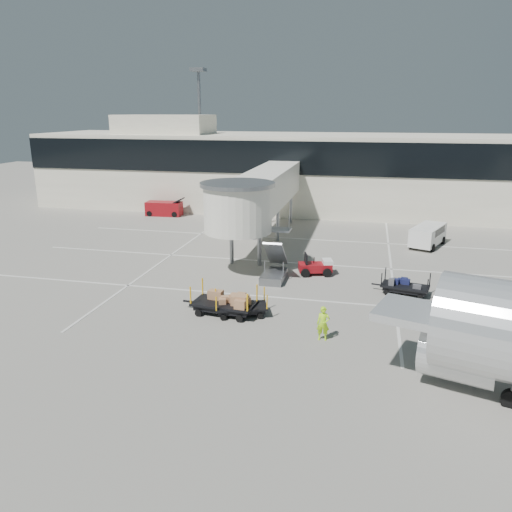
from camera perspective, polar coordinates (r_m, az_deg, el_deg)
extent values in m
plane|color=gray|center=(27.02, 2.98, -6.35)|extent=(140.00, 140.00, 0.00)
cube|color=silver|center=(28.85, 3.67, -4.84)|extent=(40.00, 0.15, 0.02)
cube|color=silver|center=(35.41, 5.48, -0.86)|extent=(40.00, 0.15, 0.02)
cube|color=silver|center=(42.11, 6.72, 1.87)|extent=(40.00, 0.15, 0.02)
cube|color=silver|center=(36.17, 15.16, -0.99)|extent=(0.15, 30.00, 0.02)
cube|color=silver|center=(38.79, -9.12, 0.53)|extent=(0.15, 30.00, 0.02)
cube|color=silver|center=(55.13, 8.48, 9.42)|extent=(64.00, 12.00, 8.00)
cube|color=black|center=(48.93, 8.00, 10.95)|extent=(64.00, 0.12, 3.20)
cube|color=silver|center=(57.09, -10.41, 14.59)|extent=(10.00, 6.00, 2.00)
cylinder|color=gray|center=(62.04, -6.38, 13.47)|extent=(0.36, 0.36, 15.00)
cube|color=gray|center=(62.15, -6.61, 20.39)|extent=(1.60, 1.60, 0.40)
cube|color=silver|center=(40.89, 1.14, 7.69)|extent=(3.00, 18.00, 2.80)
cylinder|color=silver|center=(32.25, -2.11, 5.37)|extent=(4.40, 4.40, 3.00)
cylinder|color=gray|center=(31.98, -2.14, 8.19)|extent=(4.80, 4.80, 0.25)
cylinder|color=gray|center=(35.02, -2.81, 1.46)|extent=(0.28, 0.28, 2.90)
cylinder|color=gray|center=(34.55, 0.39, 1.27)|extent=(0.28, 0.28, 2.90)
cylinder|color=gray|center=(41.61, -0.23, 3.85)|extent=(0.28, 0.28, 2.90)
cylinder|color=gray|center=(41.22, 2.48, 3.72)|extent=(0.28, 0.28, 2.90)
cylinder|color=gray|center=(48.32, 1.64, 5.58)|extent=(0.28, 0.28, 2.90)
cylinder|color=gray|center=(47.99, 3.99, 5.47)|extent=(0.28, 0.28, 2.90)
cube|color=gray|center=(31.77, 2.05, -2.35)|extent=(1.40, 2.60, 0.50)
cube|color=gray|center=(31.94, 2.27, 0.29)|extent=(1.20, 2.60, 2.06)
cube|color=gray|center=(32.96, 2.75, 3.03)|extent=(1.40, 1.20, 0.12)
cube|color=maroon|center=(33.03, 6.77, -1.29)|extent=(2.33, 1.53, 0.53)
cube|color=white|center=(33.06, 8.16, -0.68)|extent=(0.85, 1.11, 0.31)
cube|color=black|center=(32.79, 5.72, -0.41)|extent=(0.33, 0.89, 0.80)
cylinder|color=black|center=(32.45, 5.66, -1.95)|extent=(0.61, 0.36, 0.57)
cylinder|color=black|center=(33.54, 5.41, -1.34)|extent=(0.61, 0.36, 0.57)
cylinder|color=black|center=(32.66, 8.14, -1.92)|extent=(0.61, 0.36, 0.57)
cylinder|color=black|center=(33.75, 7.81, -1.31)|extent=(0.61, 0.36, 0.57)
cube|color=black|center=(30.57, 16.68, -3.33)|extent=(2.90, 1.86, 0.11)
cube|color=black|center=(30.62, 16.66, -3.61)|extent=(2.60, 1.61, 0.22)
cube|color=black|center=(30.84, 13.63, -3.18)|extent=(0.63, 0.20, 0.07)
cylinder|color=black|center=(30.24, 14.71, -4.07)|extent=(0.32, 0.18, 0.30)
cylinder|color=black|center=(31.36, 15.10, -3.36)|extent=(0.32, 0.18, 0.30)
cylinder|color=black|center=(30.02, 18.23, -4.51)|extent=(0.32, 0.18, 0.30)
cylinder|color=black|center=(31.16, 18.50, -3.78)|extent=(0.32, 0.18, 0.30)
cylinder|color=black|center=(30.05, 14.15, -2.65)|extent=(0.06, 0.06, 0.80)
cylinder|color=black|center=(31.18, 14.57, -1.99)|extent=(0.06, 0.06, 0.80)
cylinder|color=black|center=(29.75, 19.02, -3.26)|extent=(0.06, 0.06, 0.80)
cylinder|color=black|center=(30.89, 19.26, -2.57)|extent=(0.06, 0.06, 0.80)
cube|color=#151941|center=(30.78, 15.93, -2.79)|extent=(0.45, 0.31, 0.23)
cube|color=#46464B|center=(30.58, 17.34, -2.99)|extent=(0.43, 0.42, 0.28)
cube|color=#46464B|center=(30.43, 16.25, -2.95)|extent=(0.39, 0.33, 0.33)
cube|color=maroon|center=(30.85, 17.49, -2.85)|extent=(0.47, 0.39, 0.27)
cube|color=#151941|center=(30.49, 15.75, -2.94)|extent=(0.41, 0.39, 0.26)
cube|color=maroon|center=(30.67, 17.22, -2.87)|extent=(0.42, 0.37, 0.34)
cube|color=maroon|center=(30.15, 15.45, -3.02)|extent=(0.43, 0.40, 0.37)
cube|color=black|center=(26.50, -3.66, -5.42)|extent=(3.46, 2.00, 0.13)
cube|color=black|center=(26.57, -3.66, -5.81)|extent=(3.10, 1.72, 0.27)
cube|color=black|center=(27.36, -7.60, -5.19)|extent=(0.77, 0.17, 0.09)
cylinder|color=black|center=(26.48, -6.59, -6.49)|extent=(0.39, 0.19, 0.37)
cylinder|color=black|center=(27.72, -5.26, -5.39)|extent=(0.39, 0.19, 0.37)
cylinder|color=black|center=(25.62, -1.89, -7.18)|extent=(0.39, 0.19, 0.37)
cylinder|color=black|center=(26.90, -0.76, -6.00)|extent=(0.39, 0.19, 0.37)
cylinder|color=#FFB20D|center=(26.32, -7.49, -4.53)|extent=(0.08, 0.08, 0.99)
cylinder|color=#FFB20D|center=(27.57, -6.13, -3.51)|extent=(0.08, 0.08, 0.99)
cylinder|color=#FFB20D|center=(25.13, -1.00, -5.41)|extent=(0.08, 0.08, 0.99)
cylinder|color=#FFB20D|center=(26.44, 0.11, -4.29)|extent=(0.08, 0.08, 0.99)
cube|color=#AD7D54|center=(26.68, -5.49, -4.61)|extent=(0.52, 0.55, 0.47)
cube|color=#AD7D54|center=(26.58, -4.92, -4.76)|extent=(0.50, 0.57, 0.40)
cube|color=#AD7D54|center=(26.24, -2.29, -4.93)|extent=(0.76, 0.52, 0.46)
cube|color=#AD7D54|center=(26.79, -3.01, -4.32)|extent=(0.63, 0.66, 0.60)
cube|color=#AD7D54|center=(26.45, -3.42, -4.79)|extent=(0.72, 0.53, 0.44)
cube|color=#AD7D54|center=(26.50, -4.74, -4.69)|extent=(0.52, 0.44, 0.52)
cube|color=#AD7D54|center=(26.04, -1.82, -5.12)|extent=(0.56, 0.54, 0.44)
cube|color=black|center=(26.35, -1.73, -5.77)|extent=(3.01, 2.15, 0.11)
cube|color=black|center=(26.41, -1.73, -6.10)|extent=(2.69, 1.87, 0.23)
cube|color=black|center=(26.34, -5.39, -6.16)|extent=(0.62, 0.27, 0.07)
cylinder|color=black|center=(25.87, -3.74, -7.05)|extent=(0.33, 0.22, 0.31)
cylinder|color=black|center=(27.00, -3.84, -6.03)|extent=(0.33, 0.22, 0.31)
cylinder|color=black|center=(25.99, 0.48, -6.90)|extent=(0.33, 0.22, 0.31)
cylinder|color=black|center=(27.12, 0.20, -5.89)|extent=(0.33, 0.22, 0.31)
cylinder|color=#FFB20D|center=(25.58, -4.57, -5.53)|extent=(0.06, 0.06, 0.82)
cylinder|color=#FFB20D|center=(26.72, -4.63, -4.56)|extent=(0.06, 0.06, 0.82)
cylinder|color=#FFB20D|center=(25.75, 1.27, -5.32)|extent=(0.06, 0.06, 0.82)
cylinder|color=#FFB20D|center=(26.88, 0.95, -4.37)|extent=(0.06, 0.06, 0.82)
cube|color=#AD7D54|center=(26.52, -1.77, -4.92)|extent=(0.56, 0.50, 0.49)
cube|color=#AD7D54|center=(26.66, -0.06, -4.99)|extent=(0.57, 0.51, 0.32)
cube|color=#AD7D54|center=(26.01, -3.31, -5.43)|extent=(0.51, 0.51, 0.45)
cube|color=#AD7D54|center=(26.52, -2.75, -5.12)|extent=(0.64, 0.52, 0.33)
cube|color=#AD7D54|center=(26.60, -3.08, -4.93)|extent=(0.60, 0.55, 0.44)
cube|color=#AD7D54|center=(26.00, -0.55, -5.41)|extent=(0.58, 0.61, 0.44)
cube|color=#AD7D54|center=(26.50, -0.10, -5.05)|extent=(0.69, 0.62, 0.39)
cube|color=#AD7D54|center=(26.43, -2.40, -5.14)|extent=(0.64, 0.55, 0.37)
imported|color=#9BDA17|center=(23.69, 7.68, -7.65)|extent=(0.63, 0.44, 1.66)
cube|color=white|center=(41.90, 19.04, 2.33)|extent=(3.25, 4.66, 1.39)
cube|color=white|center=(43.78, 19.73, 2.47)|extent=(1.73, 1.08, 0.81)
cube|color=black|center=(41.99, 19.16, 2.85)|extent=(2.65, 3.16, 0.56)
cylinder|color=black|center=(40.94, 17.25, 1.26)|extent=(0.43, 0.65, 0.61)
cylinder|color=black|center=(40.49, 19.54, 0.89)|extent=(0.43, 0.65, 0.61)
cylinder|color=black|center=(43.62, 18.43, 2.04)|extent=(0.43, 0.65, 0.61)
cylinder|color=black|center=(43.20, 20.59, 1.70)|extent=(0.43, 0.65, 0.61)
cube|color=maroon|center=(52.42, -10.46, 5.34)|extent=(3.70, 1.72, 1.43)
cube|color=black|center=(51.73, -8.82, 6.29)|extent=(0.98, 1.38, 0.51)
cylinder|color=black|center=(52.36, -12.06, 4.76)|extent=(0.58, 0.27, 0.57)
cylinder|color=black|center=(53.58, -11.54, 5.05)|extent=(0.58, 0.27, 0.57)
cylinder|color=black|center=(51.44, -9.29, 4.71)|extent=(0.58, 0.27, 0.57)
cylinder|color=black|center=(52.68, -8.83, 5.00)|extent=(0.58, 0.27, 0.57)
cube|color=silver|center=(20.28, 26.44, -7.60)|extent=(9.52, 5.22, 0.32)
cylinder|color=silver|center=(20.91, 22.19, -10.38)|extent=(3.26, 2.84, 2.11)
cube|color=silver|center=(20.57, 22.43, -8.31)|extent=(0.77, 0.44, 1.01)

